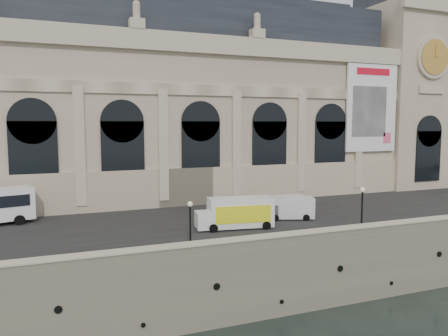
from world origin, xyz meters
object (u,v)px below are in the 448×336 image
object	(u,v)px
van_c	(280,207)
lamp_right	(362,211)
box_truck	(236,213)
van_b	(286,208)
lamp_left	(190,227)

from	to	relation	value
van_c	lamp_right	world-z (taller)	lamp_right
van_c	box_truck	bearing A→B (deg)	-156.61
van_c	lamp_right	bearing A→B (deg)	-67.59
van_c	lamp_right	size ratio (longest dim) A/B	1.24
van_b	lamp_left	xyz separation A→B (m)	(-13.66, -7.93, 0.86)
lamp_right	van_b	bearing A→B (deg)	112.94
lamp_left	lamp_right	xyz separation A→B (m)	(17.23, -0.51, 0.17)
van_c	lamp_left	size ratio (longest dim) A/B	1.33
lamp_left	lamp_right	distance (m)	17.24
lamp_left	lamp_right	world-z (taller)	lamp_right
van_b	lamp_left	distance (m)	15.82
van_c	lamp_right	distance (m)	10.20
van_c	lamp_left	world-z (taller)	lamp_left
van_b	lamp_right	bearing A→B (deg)	-67.06
lamp_right	van_c	bearing A→B (deg)	112.41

